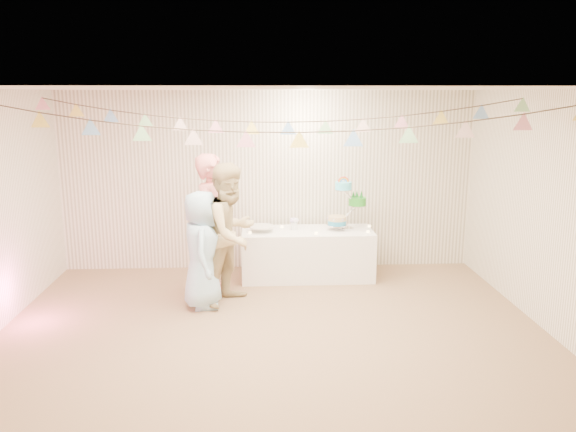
{
  "coord_description": "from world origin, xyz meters",
  "views": [
    {
      "loc": [
        -0.12,
        -5.61,
        2.56
      ],
      "look_at": [
        0.2,
        0.8,
        1.15
      ],
      "focal_mm": 35.0,
      "sensor_mm": 36.0,
      "label": 1
    }
  ],
  "objects_px": {
    "cake_stand": "(347,200)",
    "person_adult_b": "(231,234)",
    "person_adult_a": "(214,225)",
    "table": "(307,254)",
    "person_child": "(202,250)"
  },
  "relations": [
    {
      "from": "cake_stand",
      "to": "person_adult_b",
      "type": "xyz_separation_m",
      "value": [
        -1.57,
        -0.94,
        -0.22
      ]
    },
    {
      "from": "cake_stand",
      "to": "person_adult_a",
      "type": "height_order",
      "value": "person_adult_a"
    },
    {
      "from": "cake_stand",
      "to": "person_adult_a",
      "type": "xyz_separation_m",
      "value": [
        -1.8,
        -0.63,
        -0.19
      ]
    },
    {
      "from": "person_adult_b",
      "to": "person_adult_a",
      "type": "bearing_deg",
      "value": 70.72
    },
    {
      "from": "table",
      "to": "cake_stand",
      "type": "height_order",
      "value": "cake_stand"
    },
    {
      "from": "table",
      "to": "cake_stand",
      "type": "relative_size",
      "value": 2.62
    },
    {
      "from": "table",
      "to": "person_adult_a",
      "type": "relative_size",
      "value": 1.0
    },
    {
      "from": "table",
      "to": "person_adult_a",
      "type": "height_order",
      "value": "person_adult_a"
    },
    {
      "from": "person_adult_b",
      "to": "person_child",
      "type": "xyz_separation_m",
      "value": [
        -0.35,
        -0.14,
        -0.16
      ]
    },
    {
      "from": "person_adult_a",
      "to": "person_adult_b",
      "type": "distance_m",
      "value": 0.39
    },
    {
      "from": "cake_stand",
      "to": "person_child",
      "type": "xyz_separation_m",
      "value": [
        -1.92,
        -1.08,
        -0.38
      ]
    },
    {
      "from": "person_adult_a",
      "to": "cake_stand",
      "type": "bearing_deg",
      "value": -52.76
    },
    {
      "from": "person_adult_a",
      "to": "person_child",
      "type": "xyz_separation_m",
      "value": [
        -0.12,
        -0.46,
        -0.2
      ]
    },
    {
      "from": "person_adult_a",
      "to": "person_child",
      "type": "relative_size",
      "value": 1.27
    },
    {
      "from": "cake_stand",
      "to": "person_adult_b",
      "type": "bearing_deg",
      "value": -149.04
    }
  ]
}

